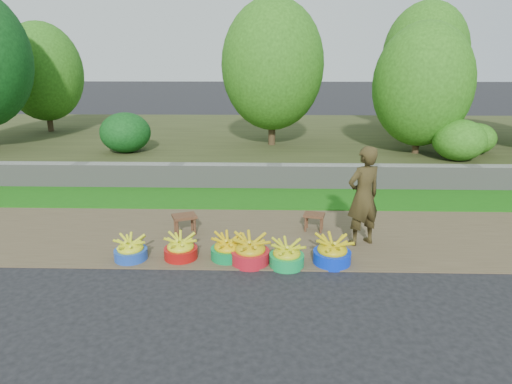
{
  "coord_description": "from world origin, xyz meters",
  "views": [
    {
      "loc": [
        -0.15,
        -5.35,
        2.78
      ],
      "look_at": [
        -0.33,
        1.3,
        0.75
      ],
      "focal_mm": 30.0,
      "sensor_mm": 36.0,
      "label": 1
    }
  ],
  "objects_px": {
    "vendor_woman": "(363,196)",
    "basin_d": "(250,251)",
    "basin_a": "(131,250)",
    "stool_left": "(185,219)",
    "basin_b": "(181,249)",
    "basin_f": "(332,252)",
    "basin_e": "(287,255)",
    "stool_right": "(314,217)",
    "basin_c": "(228,249)"
  },
  "relations": [
    {
      "from": "vendor_woman",
      "to": "basin_b",
      "type": "bearing_deg",
      "value": -12.72
    },
    {
      "from": "basin_b",
      "to": "stool_left",
      "type": "relative_size",
      "value": 1.06
    },
    {
      "from": "basin_c",
      "to": "vendor_woman",
      "type": "bearing_deg",
      "value": 15.97
    },
    {
      "from": "basin_c",
      "to": "stool_left",
      "type": "relative_size",
      "value": 1.08
    },
    {
      "from": "basin_a",
      "to": "basin_d",
      "type": "relative_size",
      "value": 0.86
    },
    {
      "from": "basin_a",
      "to": "basin_d",
      "type": "xyz_separation_m",
      "value": [
        1.74,
        -0.05,
        0.03
      ]
    },
    {
      "from": "basin_a",
      "to": "vendor_woman",
      "type": "relative_size",
      "value": 0.3
    },
    {
      "from": "basin_a",
      "to": "stool_left",
      "type": "distance_m",
      "value": 1.15
    },
    {
      "from": "basin_d",
      "to": "vendor_woman",
      "type": "bearing_deg",
      "value": 22.35
    },
    {
      "from": "vendor_woman",
      "to": "basin_f",
      "type": "bearing_deg",
      "value": 26.78
    },
    {
      "from": "basin_d",
      "to": "stool_left",
      "type": "bearing_deg",
      "value": 138.1
    },
    {
      "from": "stool_left",
      "to": "vendor_woman",
      "type": "relative_size",
      "value": 0.29
    },
    {
      "from": "basin_e",
      "to": "stool_left",
      "type": "bearing_deg",
      "value": 146.49
    },
    {
      "from": "basin_b",
      "to": "stool_left",
      "type": "height_order",
      "value": "basin_b"
    },
    {
      "from": "basin_a",
      "to": "basin_c",
      "type": "xyz_separation_m",
      "value": [
        1.41,
        0.07,
        0.01
      ]
    },
    {
      "from": "basin_a",
      "to": "basin_d",
      "type": "height_order",
      "value": "basin_d"
    },
    {
      "from": "basin_b",
      "to": "stool_left",
      "type": "bearing_deg",
      "value": 96.83
    },
    {
      "from": "basin_a",
      "to": "basin_e",
      "type": "distance_m",
      "value": 2.27
    },
    {
      "from": "basin_f",
      "to": "stool_left",
      "type": "bearing_deg",
      "value": 156.55
    },
    {
      "from": "stool_right",
      "to": "vendor_woman",
      "type": "xyz_separation_m",
      "value": [
        0.68,
        -0.53,
        0.54
      ]
    },
    {
      "from": "basin_a",
      "to": "basin_e",
      "type": "bearing_deg",
      "value": -3.29
    },
    {
      "from": "basin_c",
      "to": "vendor_woman",
      "type": "height_order",
      "value": "vendor_woman"
    },
    {
      "from": "stool_right",
      "to": "vendor_woman",
      "type": "bearing_deg",
      "value": -37.83
    },
    {
      "from": "basin_a",
      "to": "stool_right",
      "type": "bearing_deg",
      "value": 23.0
    },
    {
      "from": "stool_right",
      "to": "basin_a",
      "type": "bearing_deg",
      "value": -157.0
    },
    {
      "from": "basin_e",
      "to": "basin_c",
      "type": "bearing_deg",
      "value": 166.98
    },
    {
      "from": "stool_left",
      "to": "basin_c",
      "type": "bearing_deg",
      "value": -48.3
    },
    {
      "from": "basin_b",
      "to": "basin_d",
      "type": "bearing_deg",
      "value": -6.28
    },
    {
      "from": "basin_d",
      "to": "basin_c",
      "type": "bearing_deg",
      "value": 160.29
    },
    {
      "from": "basin_a",
      "to": "stool_right",
      "type": "height_order",
      "value": "basin_a"
    },
    {
      "from": "basin_c",
      "to": "stool_left",
      "type": "height_order",
      "value": "basin_c"
    },
    {
      "from": "basin_a",
      "to": "stool_left",
      "type": "xyz_separation_m",
      "value": [
        0.61,
        0.96,
        0.13
      ]
    },
    {
      "from": "basin_b",
      "to": "basin_c",
      "type": "distance_m",
      "value": 0.69
    },
    {
      "from": "basin_d",
      "to": "basin_e",
      "type": "relative_size",
      "value": 1.12
    },
    {
      "from": "basin_e",
      "to": "stool_right",
      "type": "bearing_deg",
      "value": 68.48
    },
    {
      "from": "stool_left",
      "to": "basin_a",
      "type": "bearing_deg",
      "value": -122.54
    },
    {
      "from": "basin_a",
      "to": "basin_f",
      "type": "distance_m",
      "value": 2.92
    },
    {
      "from": "basin_a",
      "to": "basin_b",
      "type": "xyz_separation_m",
      "value": [
        0.72,
        0.06,
        0.0
      ]
    },
    {
      "from": "basin_c",
      "to": "basin_e",
      "type": "height_order",
      "value": "basin_c"
    },
    {
      "from": "basin_a",
      "to": "basin_e",
      "type": "relative_size",
      "value": 0.96
    },
    {
      "from": "basin_f",
      "to": "stool_left",
      "type": "height_order",
      "value": "basin_f"
    },
    {
      "from": "stool_left",
      "to": "vendor_woman",
      "type": "xyz_separation_m",
      "value": [
        2.85,
        -0.31,
        0.52
      ]
    },
    {
      "from": "vendor_woman",
      "to": "basin_d",
      "type": "bearing_deg",
      "value": -2.59
    },
    {
      "from": "basin_d",
      "to": "basin_b",
      "type": "bearing_deg",
      "value": 173.72
    },
    {
      "from": "basin_d",
      "to": "stool_right",
      "type": "relative_size",
      "value": 1.41
    },
    {
      "from": "basin_e",
      "to": "basin_d",
      "type": "bearing_deg",
      "value": 171.48
    },
    {
      "from": "basin_b",
      "to": "basin_c",
      "type": "relative_size",
      "value": 0.99
    },
    {
      "from": "basin_c",
      "to": "basin_f",
      "type": "relative_size",
      "value": 0.92
    },
    {
      "from": "basin_f",
      "to": "basin_c",
      "type": "bearing_deg",
      "value": 176.07
    },
    {
      "from": "basin_a",
      "to": "basin_f",
      "type": "bearing_deg",
      "value": -0.72
    }
  ]
}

